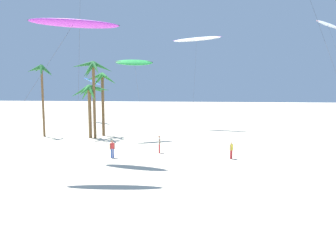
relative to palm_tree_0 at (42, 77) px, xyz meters
name	(u,v)px	position (x,y,z in m)	size (l,w,h in m)	color
palm_tree_0	(42,77)	(0.00, 0.00, 0.00)	(3.28, 3.15, 9.57)	brown
palm_tree_1	(103,84)	(7.68, 1.81, -0.96)	(4.45, 3.85, 8.57)	brown
palm_tree_2	(90,95)	(6.62, -0.24, -2.38)	(5.04, 4.92, 6.94)	brown
palm_tree_3	(94,74)	(7.29, -0.46, 0.32)	(5.05, 4.51, 9.91)	brown
flying_kite_2	(92,81)	(-0.18, 18.61, -0.19)	(5.38, 6.24, 8.80)	blue
flying_kite_3	(197,39)	(19.74, 12.32, 6.31)	(7.96, 3.83, 14.82)	white
flying_kite_5	(73,23)	(12.50, -18.01, 3.08)	(6.93, 8.59, 11.58)	purple
flying_kite_7	(328,25)	(41.69, 19.22, 9.27)	(4.98, 11.52, 18.27)	white
flying_kite_8	(134,62)	(12.63, -0.40, 1.73)	(5.71, 10.94, 10.24)	green
person_near_left	(159,144)	(17.13, -8.91, -6.96)	(0.28, 0.49, 1.76)	red
person_near_right	(112,148)	(13.16, -11.74, -7.01)	(0.43, 0.34, 1.66)	#284CA3
person_mid_field	(231,150)	(24.10, -10.68, -7.05)	(0.34, 0.43, 1.60)	red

